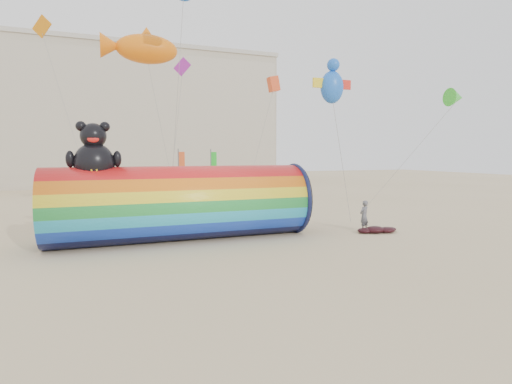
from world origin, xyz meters
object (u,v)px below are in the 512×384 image
object	(u,v)px
hotel_building	(74,117)
fabric_bundle	(377,230)
kite_handler	(364,216)
windsock_assembly	(182,201)

from	to	relation	value
hotel_building	fabric_bundle	bearing A→B (deg)	-67.99
hotel_building	kite_handler	world-z (taller)	hotel_building
windsock_assembly	kite_handler	size ratio (longest dim) A/B	7.42
windsock_assembly	fabric_bundle	size ratio (longest dim) A/B	5.28
kite_handler	fabric_bundle	distance (m)	1.14
kite_handler	fabric_bundle	size ratio (longest dim) A/B	0.71
hotel_building	fabric_bundle	size ratio (longest dim) A/B	23.06
kite_handler	hotel_building	bearing A→B (deg)	-89.50
windsock_assembly	kite_handler	xyz separation A→B (m)	(10.79, -1.48, -1.18)
hotel_building	fabric_bundle	xyz separation A→B (m)	(19.15, -47.36, -10.14)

